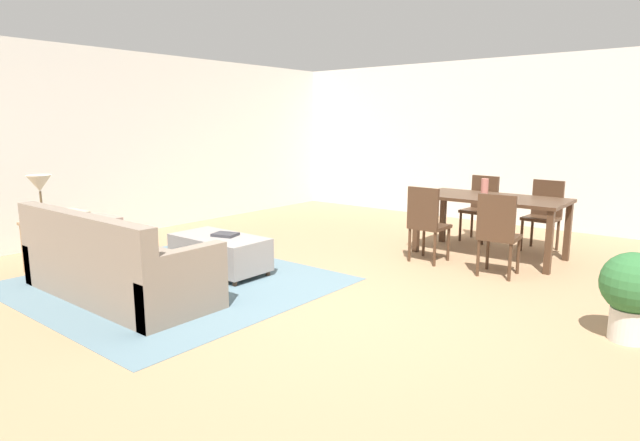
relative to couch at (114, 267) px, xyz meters
The scene contains 16 objects.
ground_plane 2.22m from the couch, 31.88° to the left, with size 10.80×10.80×0.00m, color #9E7A56.
wall_back 6.53m from the couch, 73.11° to the left, with size 9.00×0.12×2.70m, color silver.
wall_left 3.29m from the couch, 147.67° to the left, with size 0.12×11.00×2.70m, color silver.
area_rug 0.69m from the couch, 83.27° to the left, with size 3.00×2.80×0.01m, color slate.
couch is the anchor object (origin of this frame).
ottoman_table 1.21m from the couch, 83.04° to the left, with size 1.12×0.59×0.42m.
side_table 1.41m from the couch, behind, with size 0.40×0.40×0.57m.
table_lamp 1.57m from the couch, behind, with size 0.26×0.26×0.53m.
dining_table 4.44m from the couch, 60.06° to the left, with size 1.77×0.89×0.76m.
dining_chair_near_left 3.51m from the couch, 60.32° to the left, with size 0.41×0.41×0.92m.
dining_chair_near_right 3.98m from the couch, 48.73° to the left, with size 0.43×0.43×0.92m.
dining_chair_far_left 4.97m from the couch, 69.39° to the left, with size 0.43×0.43×0.92m.
dining_chair_far_right 5.31m from the couch, 60.34° to the left, with size 0.43×0.43×0.92m.
vase_centerpiece 4.42m from the couch, 61.20° to the left, with size 0.09×0.09×0.22m, color #B26659.
book_on_ottoman 1.27m from the couch, 81.31° to the left, with size 0.26×0.20×0.03m, color #333338.
potted_plant 4.51m from the couch, 25.63° to the left, with size 0.48×0.48×0.70m.
Camera 1 is at (2.77, -3.71, 1.67)m, focal length 29.54 mm.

